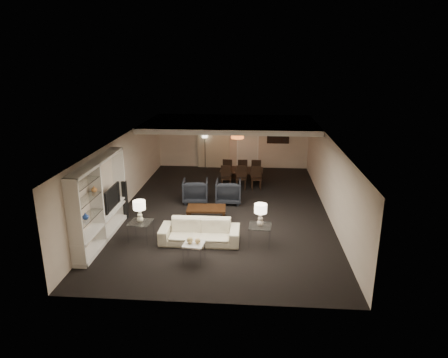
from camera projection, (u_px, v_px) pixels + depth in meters
name	position (u px, v px, depth m)	size (l,w,h in m)	color
floor	(224.00, 209.00, 13.84)	(11.00, 11.00, 0.00)	black
ceiling	(224.00, 138.00, 13.10)	(7.00, 11.00, 0.02)	silver
wall_back	(233.00, 141.00, 18.71)	(7.00, 0.02, 2.50)	#C1B09B
wall_front	(204.00, 251.00, 8.23)	(7.00, 0.02, 2.50)	#C1B09B
wall_left	(123.00, 173.00, 13.72)	(0.02, 11.00, 2.50)	#C1B09B
wall_right	(329.00, 177.00, 13.22)	(0.02, 11.00, 2.50)	#C1B09B
ceiling_soffit	(230.00, 124.00, 16.46)	(7.00, 4.00, 0.20)	silver
curtains	(214.00, 142.00, 18.71)	(1.50, 0.12, 2.40)	beige
door	(248.00, 146.00, 18.69)	(0.90, 0.05, 2.10)	silver
painting	(278.00, 136.00, 18.43)	(0.95, 0.04, 0.65)	#142D38
media_unit	(100.00, 201.00, 11.26)	(0.38, 3.40, 2.35)	white
pendant_light	(238.00, 136.00, 16.58)	(0.52, 0.52, 0.24)	#D8591E
sofa	(200.00, 232.00, 11.30)	(2.24, 0.88, 0.66)	beige
coffee_table	(206.00, 214.00, 12.85)	(1.23, 0.72, 0.44)	black
armchair_left	(195.00, 191.00, 14.46)	(0.89, 0.92, 0.83)	black
armchair_right	(228.00, 191.00, 14.37)	(0.89, 0.92, 0.83)	black
side_table_left	(141.00, 231.00, 11.43)	(0.62, 0.62, 0.57)	silver
side_table_right	(260.00, 235.00, 11.19)	(0.62, 0.62, 0.57)	white
table_lamp_left	(140.00, 212.00, 11.25)	(0.35, 0.35, 0.64)	beige
table_lamp_right	(260.00, 215.00, 11.01)	(0.35, 0.35, 0.64)	beige
marble_table	(194.00, 252.00, 10.27)	(0.51, 0.51, 0.51)	silver
gold_gourd_a	(190.00, 240.00, 10.18)	(0.16, 0.16, 0.16)	#DBBF74
gold_gourd_b	(198.00, 241.00, 10.17)	(0.14, 0.14, 0.14)	#EFCA7E
television	(109.00, 197.00, 11.82)	(0.15, 1.14, 0.66)	black
vase_blue	(85.00, 216.00, 10.27)	(0.17, 0.17, 0.18)	#2648A5
vase_amber	(94.00, 189.00, 10.80)	(0.16, 0.16, 0.17)	#C68142
floor_speaker	(125.00, 200.00, 12.95)	(0.14, 0.14, 1.26)	black
dining_table	(242.00, 177.00, 16.49)	(1.74, 0.97, 0.61)	black
chair_nl	(226.00, 178.00, 15.87)	(0.42, 0.42, 0.91)	black
chair_nm	(241.00, 178.00, 15.83)	(0.42, 0.42, 0.91)	black
chair_nr	(256.00, 178.00, 15.78)	(0.42, 0.42, 0.91)	black
chair_fl	(228.00, 169.00, 17.11)	(0.42, 0.42, 0.91)	black
chair_fm	(242.00, 169.00, 17.07)	(0.42, 0.42, 0.91)	black
chair_fr	(256.00, 169.00, 17.02)	(0.42, 0.42, 0.91)	black
floor_lamp	(205.00, 151.00, 18.63)	(0.25, 0.25, 1.70)	black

